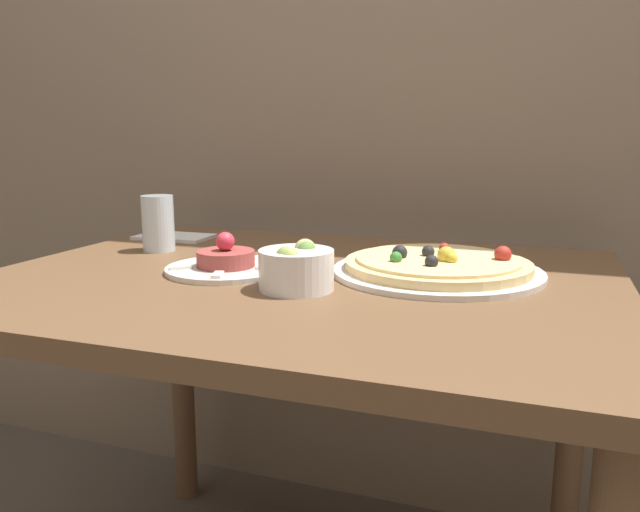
{
  "coord_description": "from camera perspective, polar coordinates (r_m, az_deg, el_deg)",
  "views": [
    {
      "loc": [
        0.4,
        -0.59,
        1.03
      ],
      "look_at": [
        0.04,
        0.42,
        0.81
      ],
      "focal_mm": 35.0,
      "sensor_mm": 36.0,
      "label": 1
    }
  ],
  "objects": [
    {
      "name": "back_wall",
      "position": [
        1.66,
        5.63,
        20.78
      ],
      "size": [
        8.0,
        0.05,
        2.6
      ],
      "color": "#84705B",
      "rests_on": "ground_plane"
    },
    {
      "name": "dining_table",
      "position": [
        1.16,
        -1.78,
        -6.92
      ],
      "size": [
        1.12,
        0.87,
        0.77
      ],
      "color": "brown",
      "rests_on": "ground_plane"
    },
    {
      "name": "pizza_plate",
      "position": [
        1.15,
        10.69,
        -0.95
      ],
      "size": [
        0.38,
        0.38,
        0.06
      ],
      "color": "silver",
      "rests_on": "dining_table"
    },
    {
      "name": "tartare_plate",
      "position": [
        1.16,
        -8.6,
        -0.7
      ],
      "size": [
        0.22,
        0.22,
        0.07
      ],
      "color": "silver",
      "rests_on": "dining_table"
    },
    {
      "name": "small_bowl",
      "position": [
        1.02,
        -2.15,
        -1.08
      ],
      "size": [
        0.12,
        0.12,
        0.08
      ],
      "color": "white",
      "rests_on": "dining_table"
    },
    {
      "name": "drinking_glass",
      "position": [
        1.39,
        -14.59,
        2.91
      ],
      "size": [
        0.07,
        0.07,
        0.12
      ],
      "color": "silver",
      "rests_on": "dining_table"
    },
    {
      "name": "napkin",
      "position": [
        1.55,
        -13.19,
        1.72
      ],
      "size": [
        0.18,
        0.11,
        0.01
      ],
      "color": "white",
      "rests_on": "dining_table"
    }
  ]
}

